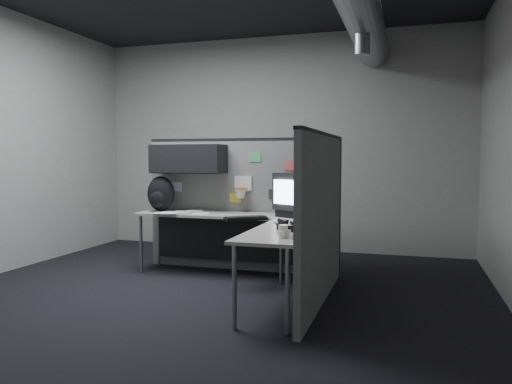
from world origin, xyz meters
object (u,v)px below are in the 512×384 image
(desk, at_px, (244,228))
(monitor, at_px, (299,194))
(keyboard, at_px, (246,218))
(phone, at_px, (290,226))
(backpack, at_px, (161,194))

(desk, relative_size, monitor, 3.96)
(keyboard, bearing_deg, phone, -35.70)
(desk, distance_m, keyboard, 0.27)
(backpack, bearing_deg, keyboard, -10.67)
(phone, xyz_separation_m, backpack, (-1.90, 1.12, 0.17))
(keyboard, relative_size, phone, 1.59)
(monitor, bearing_deg, phone, -98.59)
(keyboard, bearing_deg, backpack, 166.73)
(desk, xyz_separation_m, backpack, (-1.18, 0.30, 0.33))
(keyboard, relative_size, backpack, 1.07)
(phone, height_order, backpack, backpack)
(keyboard, distance_m, backpack, 1.39)
(desk, height_order, phone, phone)
(backpack, bearing_deg, phone, -19.31)
(desk, distance_m, monitor, 0.73)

